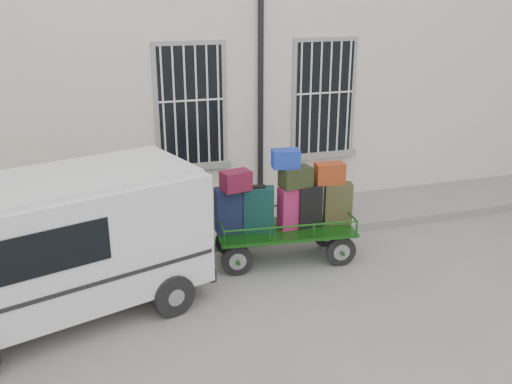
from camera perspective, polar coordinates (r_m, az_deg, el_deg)
name	(u,v)px	position (r m, az deg, el deg)	size (l,w,h in m)	color
ground	(262,284)	(8.89, 0.59, -9.21)	(80.00, 80.00, 0.00)	slate
building	(184,51)	(13.19, -7.23, 13.79)	(24.00, 5.15, 6.00)	beige
sidewalk	(225,227)	(10.76, -3.15, -3.50)	(24.00, 1.70, 0.15)	gray
luggage_cart	(284,208)	(9.30, 2.85, -1.66)	(2.67, 1.26, 1.90)	black
van	(54,241)	(8.00, -19.53, -4.67)	(4.27, 2.76, 2.01)	white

